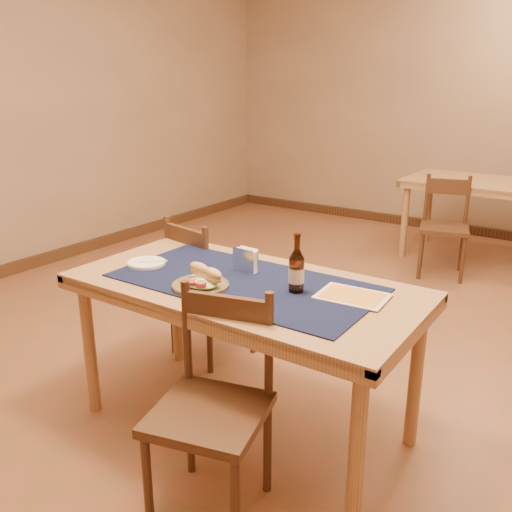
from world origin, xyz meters
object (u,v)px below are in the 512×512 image
Objects in this scene: chair_main_near at (213,403)px; napkin_holder at (246,260)px; sandwich_plate at (202,282)px; back_table at (502,192)px; main_table at (244,300)px; chair_main_far at (207,286)px; beer_bottle at (296,271)px.

chair_main_near is 0.75m from napkin_holder.
sandwich_plate is 1.93× the size of napkin_holder.
main_table is at bearing -97.75° from back_table.
main_table and back_table have the same top height.
chair_main_far is 3.46× the size of sandwich_plate.
napkin_holder is (-0.33, 0.09, -0.04)m from beer_bottle.
chair_main_far reaches higher than sandwich_plate.
main_table is 3.42m from back_table.
chair_main_near is at bearing -65.61° from napkin_holder.
chair_main_near is at bearing -67.48° from main_table.
sandwich_plate is 0.42m from beer_bottle.
napkin_holder is (-0.27, 0.60, 0.35)m from chair_main_near.
back_table is at bearing 80.91° from sandwich_plate.
main_table is 6.28× the size of beer_bottle.
chair_main_far is 1.00× the size of chair_main_near.
sandwich_plate is 0.29m from napkin_holder.
beer_bottle is 1.94× the size of napkin_holder.
napkin_holder is at bearing 121.33° from main_table.
chair_main_near is 0.65m from beer_bottle.
napkin_holder is (0.53, -0.35, 0.35)m from chair_main_far.
chair_main_near is 0.55m from sandwich_plate.
beer_bottle reaches higher than chair_main_near.
napkin_holder is at bearing -33.16° from chair_main_far.
beer_bottle is (0.36, 0.19, 0.07)m from sandwich_plate.
sandwich_plate is at bearing 133.79° from chair_main_near.
chair_main_near is 3.45× the size of beer_bottle.
beer_bottle is at bearing -27.04° from chair_main_far.
sandwich_plate is at bearing -96.76° from napkin_holder.
main_table is 0.23m from sandwich_plate.
napkin_holder reaches higher than sandwich_plate.
napkin_holder is at bearing -99.29° from back_table.
chair_main_near is 3.47× the size of sandwich_plate.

